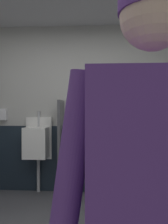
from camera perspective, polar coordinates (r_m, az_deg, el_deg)
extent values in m
cube|color=#B2B2AD|center=(3.73, -1.55, 0.80)|extent=(4.36, 0.12, 2.56)
cube|color=#19232D|center=(3.73, -1.65, -11.16)|extent=(3.76, 0.03, 1.01)
cube|color=white|center=(3.76, -10.75, -6.12)|extent=(0.40, 0.05, 0.65)
cube|color=white|center=(3.61, -11.42, -7.21)|extent=(0.34, 0.30, 0.45)
cylinder|color=#B7BABF|center=(3.73, -10.80, -1.63)|extent=(0.04, 0.04, 0.24)
cylinder|color=#B7BABF|center=(3.83, -10.89, -14.39)|extent=(0.05, 0.05, 0.55)
cube|color=white|center=(3.65, 0.79, -6.31)|extent=(0.40, 0.05, 0.65)
cube|color=white|center=(3.49, 0.66, -7.46)|extent=(0.34, 0.30, 0.45)
cylinder|color=#B7BABF|center=(3.62, 0.78, -1.69)|extent=(0.04, 0.04, 0.24)
cylinder|color=#B7BABF|center=(3.72, 0.76, -14.82)|extent=(0.05, 0.05, 0.55)
cube|color=#4C4C51|center=(3.48, -5.56, -4.59)|extent=(0.04, 0.40, 0.90)
cube|color=#60388C|center=(0.76, 16.26, -10.68)|extent=(0.40, 0.24, 0.54)
cylinder|color=#60388C|center=(0.75, -2.75, -11.42)|extent=(0.17, 0.09, 0.56)
sphere|color=beige|center=(0.80, 16.35, 21.15)|extent=(0.21, 0.21, 0.21)
cube|color=silver|center=(3.91, -18.76, -0.54)|extent=(0.10, 0.07, 0.18)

